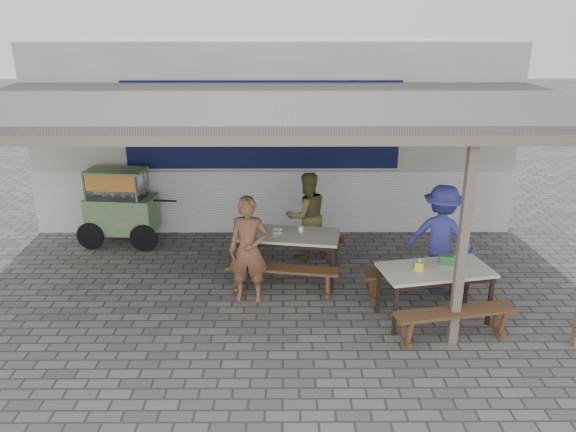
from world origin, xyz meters
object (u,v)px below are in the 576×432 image
(table_right, at_px, (435,274))
(condiment_bowl, at_px, (278,232))
(condiment_jar, at_px, (301,229))
(donation_box, at_px, (446,260))
(patron_wall_side, at_px, (307,216))
(tissue_box, at_px, (419,266))
(patron_right_table, at_px, (441,236))
(table_left, at_px, (288,238))
(bench_left_wall, at_px, (294,244))
(patron_street_side, at_px, (249,250))
(bench_right_street, at_px, (454,318))
(vendor_cart, at_px, (120,204))
(bench_left_street, at_px, (282,274))
(bench_right_wall, at_px, (415,276))

(table_right, distance_m, condiment_bowl, 2.50)
(condiment_jar, bearing_deg, donation_box, -32.16)
(patron_wall_side, distance_m, tissue_box, 2.55)
(patron_right_table, bearing_deg, table_left, 17.94)
(tissue_box, bearing_deg, bench_left_wall, 130.95)
(donation_box, height_order, condiment_bowl, donation_box)
(bench_left_wall, relative_size, condiment_jar, 19.19)
(patron_street_side, bearing_deg, table_left, 57.20)
(table_left, height_order, patron_wall_side, patron_wall_side)
(table_left, relative_size, table_right, 1.05)
(bench_left_wall, height_order, tissue_box, tissue_box)
(table_left, xyz_separation_m, bench_right_street, (2.08, -1.87, -0.33))
(vendor_cart, xyz_separation_m, condiment_bowl, (2.83, -1.41, 0.02))
(bench_left_street, xyz_separation_m, bench_right_wall, (1.94, -0.09, -0.00))
(bench_right_wall, bearing_deg, condiment_jar, 143.85)
(bench_right_wall, bearing_deg, patron_street_side, 169.76)
(tissue_box, height_order, condiment_jar, tissue_box)
(tissue_box, height_order, donation_box, donation_box)
(donation_box, bearing_deg, condiment_bowl, 153.46)
(bench_right_wall, xyz_separation_m, condiment_jar, (-1.65, 0.77, 0.45))
(tissue_box, bearing_deg, bench_right_wall, 79.78)
(table_right, xyz_separation_m, tissue_box, (-0.23, -0.04, 0.13))
(bench_right_wall, bearing_deg, table_right, -90.00)
(table_left, relative_size, patron_street_side, 1.05)
(bench_right_street, relative_size, patron_right_table, 0.99)
(bench_left_street, bearing_deg, donation_box, -4.32)
(bench_left_wall, relative_size, vendor_cart, 0.94)
(bench_left_street, height_order, condiment_bowl, condiment_bowl)
(table_left, xyz_separation_m, tissue_box, (1.73, -1.30, 0.13))
(condiment_jar, bearing_deg, patron_right_table, -9.52)
(vendor_cart, xyz_separation_m, patron_street_side, (2.42, -2.14, 0.03))
(bench_right_street, height_order, bench_right_wall, same)
(bench_left_street, height_order, patron_street_side, patron_street_side)
(patron_wall_side, bearing_deg, tissue_box, 103.44)
(patron_wall_side, bearing_deg, bench_left_wall, 26.41)
(bench_right_wall, bearing_deg, bench_left_street, 166.27)
(bench_right_wall, relative_size, patron_right_table, 0.99)
(bench_right_wall, distance_m, condiment_jar, 1.87)
(patron_right_table, bearing_deg, condiment_bowl, 17.61)
(table_right, xyz_separation_m, condiment_jar, (-1.77, 1.37, 0.12))
(table_right, relative_size, donation_box, 8.30)
(condiment_bowl, bearing_deg, patron_street_side, -118.64)
(table_right, xyz_separation_m, patron_street_side, (-2.53, 0.56, 0.11))
(bench_left_wall, bearing_deg, patron_right_table, -11.43)
(bench_left_wall, distance_m, bench_right_street, 3.15)
(table_left, height_order, table_right, same)
(patron_wall_side, relative_size, condiment_bowl, 8.04)
(bench_right_wall, bearing_deg, donation_box, -68.24)
(condiment_bowl, bearing_deg, vendor_cart, 153.55)
(tissue_box, height_order, condiment_bowl, tissue_box)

